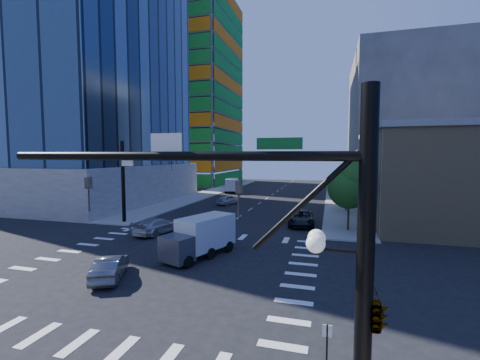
% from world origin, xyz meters
% --- Properties ---
extents(ground, '(160.00, 160.00, 0.00)m').
position_xyz_m(ground, '(0.00, 0.00, 0.00)').
color(ground, black).
rests_on(ground, ground).
extents(road_markings, '(20.00, 20.00, 0.01)m').
position_xyz_m(road_markings, '(0.00, 0.00, 0.01)').
color(road_markings, silver).
rests_on(road_markings, ground).
extents(sidewalk_ne, '(5.00, 60.00, 0.15)m').
position_xyz_m(sidewalk_ne, '(12.50, 40.00, 0.07)').
color(sidewalk_ne, gray).
rests_on(sidewalk_ne, ground).
extents(sidewalk_nw, '(5.00, 60.00, 0.15)m').
position_xyz_m(sidewalk_nw, '(-12.50, 40.00, 0.07)').
color(sidewalk_nw, gray).
rests_on(sidewalk_nw, ground).
extents(construction_building, '(25.16, 34.50, 70.60)m').
position_xyz_m(construction_building, '(-27.41, 61.93, 24.61)').
color(construction_building, gray).
rests_on(construction_building, ground).
extents(commercial_building, '(20.50, 22.50, 10.60)m').
position_xyz_m(commercial_building, '(25.00, 22.00, 5.31)').
color(commercial_building, '#A08C5D').
rests_on(commercial_building, ground).
extents(bg_building_ne, '(24.00, 30.00, 28.00)m').
position_xyz_m(bg_building_ne, '(27.00, 55.00, 14.00)').
color(bg_building_ne, '#5B5752').
rests_on(bg_building_ne, ground).
extents(signal_mast_se, '(10.51, 2.48, 9.00)m').
position_xyz_m(signal_mast_se, '(10.60, -11.50, 5.01)').
color(signal_mast_se, black).
rests_on(signal_mast_se, sidewalk_se).
extents(signal_mast_nw, '(10.20, 0.40, 9.00)m').
position_xyz_m(signal_mast_nw, '(-10.00, 11.50, 5.49)').
color(signal_mast_nw, black).
rests_on(signal_mast_nw, sidewalk_nw).
extents(tree_south, '(4.16, 4.16, 6.82)m').
position_xyz_m(tree_south, '(12.63, 13.90, 4.69)').
color(tree_south, '#382316').
rests_on(tree_south, sidewalk_ne).
extents(tree_north, '(3.54, 3.52, 5.78)m').
position_xyz_m(tree_north, '(12.93, 25.90, 3.99)').
color(tree_north, '#382316').
rests_on(tree_north, sidewalk_ne).
extents(no_parking_sign, '(0.30, 0.06, 2.20)m').
position_xyz_m(no_parking_sign, '(10.70, -9.00, 1.38)').
color(no_parking_sign, black).
rests_on(no_parking_sign, ground).
extents(car_nb_far, '(3.13, 5.95, 1.60)m').
position_xyz_m(car_nb_far, '(7.74, 15.59, 0.80)').
color(car_nb_far, black).
rests_on(car_nb_far, ground).
extents(car_sb_near, '(2.93, 5.52, 1.52)m').
position_xyz_m(car_sb_near, '(-5.36, 8.05, 0.76)').
color(car_sb_near, '#B8B8B8').
rests_on(car_sb_near, ground).
extents(car_sb_mid, '(3.27, 4.77, 1.51)m').
position_xyz_m(car_sb_mid, '(-4.35, 27.37, 0.75)').
color(car_sb_mid, silver).
rests_on(car_sb_mid, ground).
extents(car_sb_cross, '(3.17, 4.53, 1.42)m').
position_xyz_m(car_sb_cross, '(-2.24, -2.82, 0.71)').
color(car_sb_cross, '#57585D').
rests_on(car_sb_cross, ground).
extents(box_truck_near, '(4.13, 6.07, 2.93)m').
position_xyz_m(box_truck_near, '(1.34, 2.47, 1.30)').
color(box_truck_near, black).
rests_on(box_truck_near, ground).
extents(box_truck_far, '(3.33, 5.83, 2.88)m').
position_xyz_m(box_truck_far, '(-8.50, 43.03, 1.27)').
color(box_truck_far, black).
rests_on(box_truck_far, ground).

